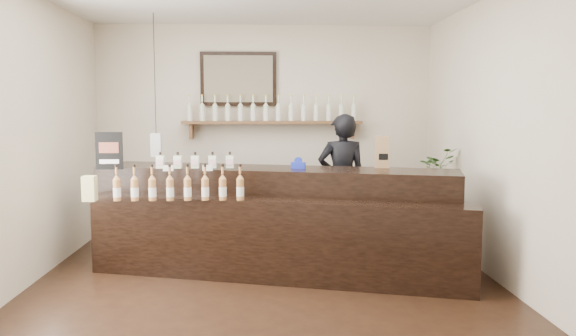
# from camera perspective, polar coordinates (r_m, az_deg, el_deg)

# --- Properties ---
(ground) EXTENTS (5.00, 5.00, 0.00)m
(ground) POSITION_cam_1_polar(r_m,az_deg,el_deg) (5.43, -2.25, -11.99)
(ground) COLOR black
(ground) RESTS_ON ground
(room_shell) EXTENTS (5.00, 5.00, 5.00)m
(room_shell) POSITION_cam_1_polar(r_m,az_deg,el_deg) (5.16, -2.33, 6.29)
(room_shell) COLOR beige
(room_shell) RESTS_ON ground
(back_wall_decor) EXTENTS (2.66, 0.96, 1.69)m
(back_wall_decor) POSITION_cam_1_polar(r_m,az_deg,el_deg) (7.54, -3.45, 6.56)
(back_wall_decor) COLOR brown
(back_wall_decor) RESTS_ON ground
(counter) EXTENTS (3.84, 2.01, 1.24)m
(counter) POSITION_cam_1_polar(r_m,az_deg,el_deg) (5.84, -1.46, -5.63)
(counter) COLOR black
(counter) RESTS_ON ground
(promo_sign) EXTENTS (0.27, 0.03, 0.38)m
(promo_sign) POSITION_cam_1_polar(r_m,az_deg,el_deg) (6.01, -17.71, 1.67)
(promo_sign) COLOR black
(promo_sign) RESTS_ON counter
(paper_bag) EXTENTS (0.17, 0.14, 0.33)m
(paper_bag) POSITION_cam_1_polar(r_m,az_deg,el_deg) (5.99, 9.56, 1.63)
(paper_bag) COLOR olive
(paper_bag) RESTS_ON counter
(tape_dispenser) EXTENTS (0.15, 0.09, 0.12)m
(tape_dispenser) POSITION_cam_1_polar(r_m,az_deg,el_deg) (5.82, 1.05, 0.40)
(tape_dispenser) COLOR #1829AE
(tape_dispenser) RESTS_ON counter
(side_cabinet) EXTENTS (0.53, 0.62, 0.76)m
(side_cabinet) POSITION_cam_1_polar(r_m,az_deg,el_deg) (6.84, 14.75, -5.13)
(side_cabinet) COLOR brown
(side_cabinet) RESTS_ON ground
(potted_plant) EXTENTS (0.55, 0.53, 0.47)m
(potted_plant) POSITION_cam_1_polar(r_m,az_deg,el_deg) (6.75, 14.89, 0.00)
(potted_plant) COLOR #365D25
(potted_plant) RESTS_ON side_cabinet
(shopkeeper) EXTENTS (0.70, 0.49, 1.83)m
(shopkeeper) POSITION_cam_1_polar(r_m,az_deg,el_deg) (6.82, 5.51, -0.43)
(shopkeeper) COLOR black
(shopkeeper) RESTS_ON ground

